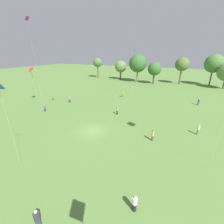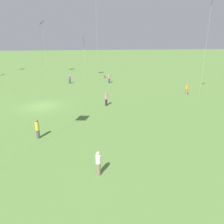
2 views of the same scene
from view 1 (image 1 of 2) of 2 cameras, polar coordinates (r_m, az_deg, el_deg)
The scene contains 20 objects.
ground_plane at distance 25.21m, azimuth -7.34°, elevation -7.09°, with size 240.00×240.00×0.00m, color #5B843D.
tree_0 at distance 78.85m, azimuth -5.51°, elevation 18.23°, with size 4.45×4.45×9.67m.
tree_1 at distance 73.20m, azimuth 3.31°, elevation 16.88°, with size 5.32×5.32×8.63m.
tree_2 at distance 67.25m, azimuth 9.81°, elevation 17.77°, with size 7.41×7.41×11.49m.
tree_3 at distance 64.71m, azimuth 15.89°, elevation 15.51°, with size 5.34×5.34×8.65m.
tree_4 at distance 67.77m, azimuth 25.16°, elevation 16.08°, with size 5.30×5.30×10.39m.
tree_5 at distance 69.25m, azimuth 34.36°, elevation 14.97°, with size 6.65×6.65×11.59m.
person_0 at distance 35.72m, azimuth -24.18°, elevation 1.36°, with size 0.41×0.41×1.61m.
person_1 at distance 40.23m, azimuth -15.80°, elevation 4.72°, with size 0.45×0.45×1.73m.
person_2 at distance 43.69m, azimuth 4.13°, elevation 6.76°, with size 0.68×0.68×1.70m.
person_3 at distance 14.34m, azimuth -26.51°, elevation -32.74°, with size 0.58×0.58×1.78m.
person_4 at distance 22.77m, azimuth 15.24°, elevation -8.53°, with size 0.44×0.44×1.77m.
person_5 at distance 14.23m, azimuth 8.58°, elevation -31.16°, with size 0.54×0.54×1.60m.
person_6 at distance 27.12m, azimuth 30.02°, elevation -5.85°, with size 0.36×0.36×1.70m.
person_7 at distance 42.41m, azimuth 30.10°, elevation 3.36°, with size 0.60×0.60×1.68m.
person_8 at distance 31.07m, azimuth 1.99°, elevation 0.59°, with size 0.43×0.43×1.73m.
kite_0 at distance 44.09m, azimuth -29.40°, elevation 27.42°, with size 0.85×1.14×19.66m.
kite_2 at distance 40.74m, azimuth -28.44°, elevation 13.79°, with size 1.24×0.91×8.86m.
kite_6 at distance 42.07m, azimuth 8.35°, elevation 21.55°, with size 0.69×0.73×13.15m.
dog_0 at distance 44.04m, azimuth -21.61°, elevation 4.72°, with size 0.78×0.44×0.49m.
Camera 1 is at (12.34, -18.36, 12.08)m, focal length 24.00 mm.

